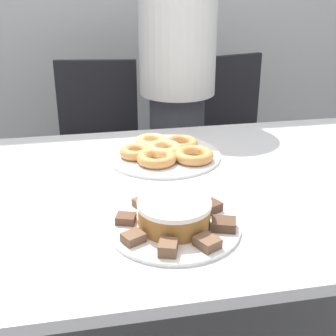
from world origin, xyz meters
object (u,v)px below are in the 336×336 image
at_px(office_chair_left, 98,163).
at_px(frosted_cake, 174,214).
at_px(office_chair_right, 238,152).
at_px(plate_cake, 174,227).
at_px(plate_donuts, 164,155).
at_px(person_standing, 177,81).

distance_m(office_chair_left, frosted_cake, 1.23).
relative_size(office_chair_left, office_chair_right, 1.00).
bearing_deg(office_chair_left, plate_cake, -74.23).
bearing_deg(plate_donuts, plate_cake, -97.49).
height_order(person_standing, office_chair_right, person_standing).
relative_size(office_chair_right, frosted_cake, 5.13).
height_order(person_standing, frosted_cake, person_standing).
bearing_deg(frosted_cake, office_chair_left, 96.62).
bearing_deg(office_chair_right, frosted_cake, -130.01).
height_order(person_standing, office_chair_left, person_standing).
bearing_deg(office_chair_left, plate_donuts, -65.28).
relative_size(person_standing, frosted_cake, 9.17).
distance_m(person_standing, frosted_cake, 1.05).
bearing_deg(person_standing, office_chair_right, 23.60).
relative_size(office_chair_left, frosted_cake, 5.13).
height_order(office_chair_left, frosted_cake, office_chair_left).
bearing_deg(office_chair_left, office_chair_right, 9.08).
xyz_separation_m(office_chair_right, frosted_cake, (-0.59, -1.18, 0.34)).
relative_size(person_standing, office_chair_left, 1.79).
xyz_separation_m(person_standing, office_chair_left, (-0.36, 0.16, -0.42)).
distance_m(plate_donuts, frosted_cake, 0.47).
xyz_separation_m(office_chair_right, plate_donuts, (-0.52, -0.71, 0.31)).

